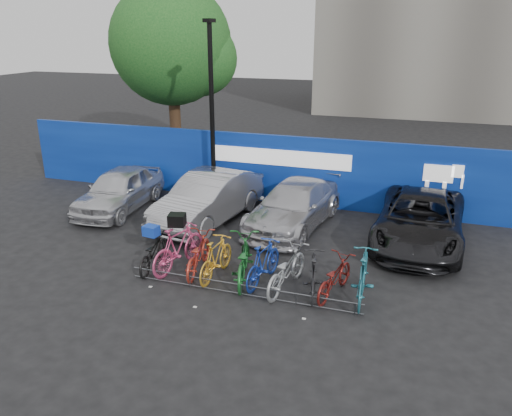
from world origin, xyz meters
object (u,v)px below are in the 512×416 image
at_px(bike_7, 313,274).
at_px(bike_9, 363,276).
at_px(bike_6, 286,269).
at_px(bike_8, 334,277).
at_px(bike_5, 263,263).
at_px(lamppost, 212,109).
at_px(bike_2, 198,254).
at_px(car_3, 420,220).
at_px(car_1, 208,198).
at_px(bike_1, 179,247).
at_px(car_2, 294,205).
at_px(car_0, 119,190).
at_px(bike_4, 243,260).
at_px(bike_rack, 241,289).
at_px(bike_3, 216,258).
at_px(tree, 177,47).
at_px(bike_0, 153,252).

height_order(bike_7, bike_9, bike_9).
distance_m(bike_6, bike_8, 1.12).
bearing_deg(bike_5, lamppost, -47.54).
bearing_deg(bike_2, bike_7, 167.76).
relative_size(bike_5, bike_6, 0.90).
bearing_deg(car_3, bike_2, -142.53).
bearing_deg(bike_2, bike_5, 170.28).
xyz_separation_m(car_1, bike_5, (2.90, -3.40, -0.23)).
bearing_deg(bike_2, bike_1, -6.56).
height_order(car_1, car_2, car_1).
bearing_deg(bike_2, car_1, -78.86).
bearing_deg(car_3, bike_6, -124.40).
xyz_separation_m(bike_6, bike_8, (1.12, 0.09, -0.06)).
bearing_deg(bike_8, car_0, -9.34).
bearing_deg(bike_4, bike_9, 165.38).
xyz_separation_m(car_0, bike_8, (7.90, -3.48, -0.25)).
xyz_separation_m(bike_rack, bike_3, (-0.90, 0.68, 0.35)).
distance_m(bike_6, bike_9, 1.76).
height_order(tree, bike_3, tree).
relative_size(lamppost, bike_4, 2.96).
bearing_deg(bike_3, bike_5, -171.81).
bearing_deg(bike_9, bike_5, -3.33).
xyz_separation_m(bike_rack, bike_8, (2.01, 0.72, 0.29)).
distance_m(bike_4, bike_5, 0.52).
distance_m(car_1, bike_2, 3.55).
xyz_separation_m(tree, bike_8, (8.78, -9.94, -4.62)).
bearing_deg(tree, bike_2, -61.60).
bearing_deg(car_0, bike_9, -25.23).
distance_m(tree, car_0, 7.84).
distance_m(tree, bike_8, 14.04).
relative_size(bike_4, bike_8, 1.20).
height_order(lamppost, bike_2, lamppost).
xyz_separation_m(car_0, bike_9, (8.54, -3.47, -0.12)).
bearing_deg(bike_6, bike_0, 10.27).
height_order(bike_0, bike_4, bike_4).
relative_size(car_3, bike_6, 2.59).
relative_size(bike_0, bike_8, 0.99).
bearing_deg(car_3, bike_4, -134.47).
height_order(tree, bike_5, tree).
height_order(lamppost, bike_0, lamppost).
height_order(tree, car_0, tree).
relative_size(car_3, bike_5, 2.87).
distance_m(bike_1, bike_4, 1.75).
xyz_separation_m(bike_3, bike_8, (2.90, 0.04, -0.06)).
relative_size(bike_rack, bike_4, 2.71).
height_order(car_1, bike_3, car_1).
distance_m(car_0, bike_4, 6.64).
bearing_deg(bike_3, car_0, -31.19).
bearing_deg(car_3, bike_1, -144.95).
distance_m(bike_rack, car_2, 4.62).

